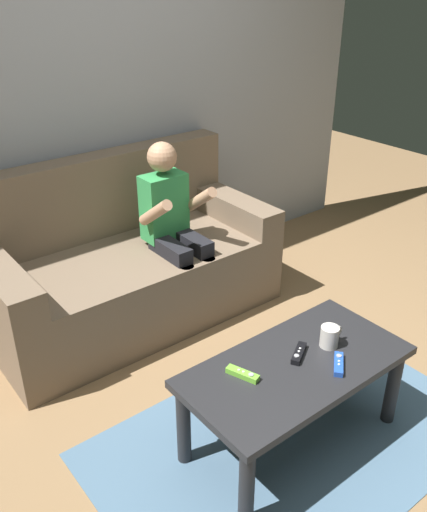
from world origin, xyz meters
The scene contains 10 objects.
ground_plane centered at (0.00, 0.00, 0.00)m, with size 8.25×8.25×0.00m, color olive.
wall_back centered at (0.00, 1.73, 1.25)m, with size 4.13×0.05×2.50m, color #999EA8.
couch centered at (-0.12, 1.34, 0.32)m, with size 1.67×0.80×0.93m.
person_seated_on_couch centered at (0.10, 1.15, 0.60)m, with size 0.36×0.44×1.05m.
coffee_table centered at (-0.10, -0.01, 0.36)m, with size 0.98×0.50×0.43m.
area_rug centered at (-0.10, -0.01, 0.00)m, with size 1.72×1.11×0.01m, color slate.
game_remote_lime_near_edge centered at (-0.33, 0.06, 0.44)m, with size 0.08×0.14×0.03m.
game_remote_black_center centered at (-0.05, 0.02, 0.44)m, with size 0.14×0.10×0.03m.
game_remote_blue_far_corner centered at (0.02, -0.13, 0.44)m, with size 0.13×0.12×0.03m.
coffee_mug centered at (0.10, -0.01, 0.47)m, with size 0.12×0.08×0.10m.
Camera 1 is at (-1.49, -1.23, 1.89)m, focal length 38.77 mm.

